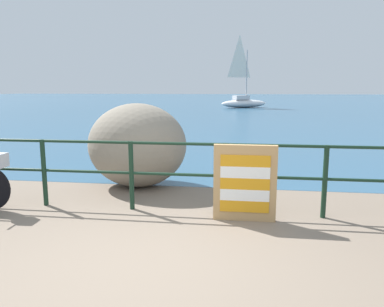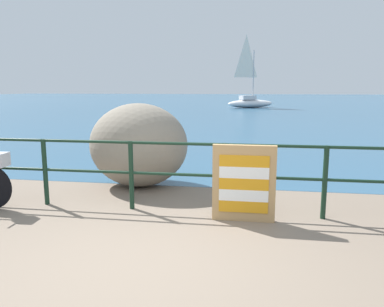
{
  "view_description": "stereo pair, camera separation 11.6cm",
  "coord_description": "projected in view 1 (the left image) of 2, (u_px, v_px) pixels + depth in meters",
  "views": [
    {
      "loc": [
        0.93,
        -3.57,
        1.79
      ],
      "look_at": [
        0.16,
        2.04,
        0.79
      ],
      "focal_mm": 35.23,
      "sensor_mm": 36.0,
      "label": 1
    },
    {
      "loc": [
        1.05,
        -3.55,
        1.79
      ],
      "look_at": [
        0.16,
        2.04,
        0.79
      ],
      "focal_mm": 35.23,
      "sensor_mm": 36.0,
      "label": 2
    }
  ],
  "objects": [
    {
      "name": "ground_plane",
      "position": [
        229.0,
        117.0,
        23.44
      ],
      "size": [
        120.0,
        120.0,
        0.1
      ],
      "primitive_type": "cube",
      "color": "#756656"
    },
    {
      "name": "sea_surface",
      "position": [
        237.0,
        100.0,
        50.75
      ],
      "size": [
        120.0,
        90.0,
        0.01
      ],
      "primitive_type": "cube",
      "color": "#2D5675",
      "rests_on": "ground_plane"
    },
    {
      "name": "promenade_railing",
      "position": [
        177.0,
        168.0,
        5.41
      ],
      "size": [
        9.65,
        0.07,
        1.02
      ],
      "color": "black",
      "rests_on": "ground_plane"
    },
    {
      "name": "folded_deckchair_stack",
      "position": [
        245.0,
        183.0,
        5.05
      ],
      "size": [
        0.84,
        0.1,
        1.04
      ],
      "color": "tan",
      "rests_on": "ground_plane"
    },
    {
      "name": "breakwater_boulder_main",
      "position": [
        137.0,
        145.0,
        6.8
      ],
      "size": [
        1.78,
        1.51,
        1.51
      ],
      "color": "gray",
      "rests_on": "ground"
    },
    {
      "name": "sailboat",
      "position": [
        243.0,
        100.0,
        32.81
      ],
      "size": [
        4.44,
        3.38,
        6.16
      ],
      "rotation": [
        0.0,
        0.0,
        0.54
      ],
      "color": "white",
      "rests_on": "sea_surface"
    }
  ]
}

